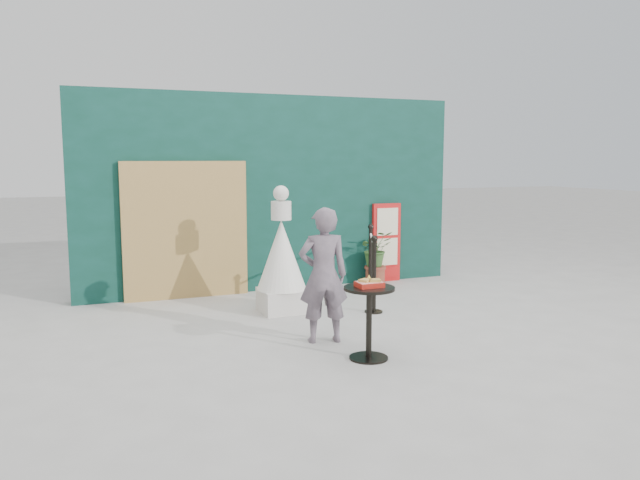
# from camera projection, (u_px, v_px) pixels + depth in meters

# --- Properties ---
(ground) EXTENTS (60.00, 60.00, 0.00)m
(ground) POSITION_uv_depth(u_px,v_px,m) (360.00, 341.00, 7.00)
(ground) COLOR #ADAAA5
(ground) RESTS_ON ground
(back_wall) EXTENTS (6.00, 0.30, 3.00)m
(back_wall) POSITION_uv_depth(u_px,v_px,m) (273.00, 193.00, 9.70)
(back_wall) COLOR #0B3127
(back_wall) RESTS_ON ground
(bamboo_fence) EXTENTS (1.80, 0.08, 2.00)m
(bamboo_fence) POSITION_uv_depth(u_px,v_px,m) (186.00, 230.00, 9.05)
(bamboo_fence) COLOR tan
(bamboo_fence) RESTS_ON ground
(woman) EXTENTS (0.61, 0.46, 1.51)m
(woman) POSITION_uv_depth(u_px,v_px,m) (323.00, 275.00, 6.89)
(woman) COLOR slate
(woman) RESTS_ON ground
(menu_board) EXTENTS (0.50, 0.07, 1.30)m
(menu_board) POSITION_uv_depth(u_px,v_px,m) (386.00, 243.00, 10.34)
(menu_board) COLOR red
(menu_board) RESTS_ON ground
(statue) EXTENTS (0.66, 0.66, 1.69)m
(statue) POSITION_uv_depth(u_px,v_px,m) (282.00, 261.00, 8.25)
(statue) COLOR silver
(statue) RESTS_ON ground
(cafe_table) EXTENTS (0.52, 0.52, 0.75)m
(cafe_table) POSITION_uv_depth(u_px,v_px,m) (369.00, 311.00, 6.32)
(cafe_table) COLOR black
(cafe_table) RESTS_ON ground
(food_basket) EXTENTS (0.26, 0.19, 0.11)m
(food_basket) POSITION_uv_depth(u_px,v_px,m) (369.00, 283.00, 6.29)
(food_basket) COLOR #A81C11
(food_basket) RESTS_ON cafe_table
(planter) EXTENTS (0.52, 0.45, 0.88)m
(planter) POSITION_uv_depth(u_px,v_px,m) (375.00, 254.00, 10.06)
(planter) COLOR brown
(planter) RESTS_ON ground
(stanchion_barrier) EXTENTS (0.84, 1.54, 1.03)m
(stanchion_barrier) POSITION_uv_depth(u_px,v_px,m) (372.00, 266.00, 8.95)
(stanchion_barrier) COLOR black
(stanchion_barrier) RESTS_ON ground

